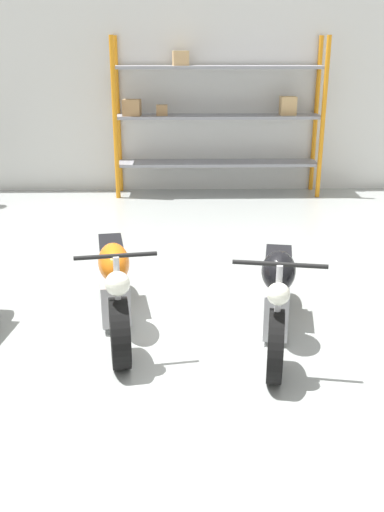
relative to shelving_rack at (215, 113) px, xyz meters
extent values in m
plane|color=#9EA3A0|center=(-0.52, -5.62, -1.45)|extent=(30.00, 30.00, 0.00)
cube|color=silver|center=(-0.52, 0.37, 0.35)|extent=(30.00, 0.08, 3.60)
cylinder|color=orange|center=(-1.73, -0.27, -0.08)|extent=(0.08, 0.08, 2.73)
cylinder|color=orange|center=(1.85, -0.27, -0.08)|extent=(0.08, 0.08, 2.73)
cylinder|color=orange|center=(-1.73, 0.28, -0.08)|extent=(0.08, 0.08, 2.73)
cylinder|color=orange|center=(1.85, 0.28, -0.08)|extent=(0.08, 0.08, 2.73)
cube|color=gray|center=(0.06, 0.00, -0.89)|extent=(3.59, 0.55, 0.05)
cube|color=gray|center=(0.06, 0.00, -0.06)|extent=(3.59, 0.55, 0.05)
cube|color=gray|center=(0.06, 0.00, 0.77)|extent=(3.59, 0.55, 0.05)
cube|color=tan|center=(-0.60, 0.05, 0.91)|extent=(0.29, 0.34, 0.24)
cube|color=tan|center=(1.28, -0.02, 0.12)|extent=(0.28, 0.25, 0.31)
cube|color=#A87F51|center=(-1.45, -0.08, 0.10)|extent=(0.32, 0.29, 0.27)
cube|color=#A87F51|center=(-0.93, -0.04, 0.05)|extent=(0.20, 0.19, 0.18)
cylinder|color=black|center=(-1.14, -6.00, -1.15)|extent=(0.24, 0.62, 0.61)
cylinder|color=black|center=(-1.37, -4.55, -1.15)|extent=(0.24, 0.62, 0.61)
cube|color=#ADADB2|center=(-1.26, -5.22, -1.18)|extent=(0.35, 0.53, 0.41)
ellipsoid|color=orange|center=(-1.23, -5.39, -0.74)|extent=(0.36, 0.57, 0.33)
cube|color=black|center=(-1.32, -4.82, -0.79)|extent=(0.32, 0.61, 0.10)
cube|color=orange|center=(-1.33, -4.80, -0.88)|extent=(0.26, 0.44, 0.12)
cylinder|color=#ADADB2|center=(-1.14, -5.98, -0.81)|extent=(0.06, 0.06, 0.67)
sphere|color=silver|center=(-1.13, -6.05, -0.68)|extent=(0.20, 0.20, 0.20)
cylinder|color=black|center=(-1.15, -5.95, -0.48)|extent=(0.66, 0.14, 0.04)
cylinder|color=black|center=(0.13, -6.24, -1.15)|extent=(0.22, 0.62, 0.60)
cylinder|color=black|center=(0.38, -4.81, -1.15)|extent=(0.22, 0.62, 0.60)
cube|color=#ADADB2|center=(0.26, -5.48, -1.18)|extent=(0.31, 0.56, 0.44)
ellipsoid|color=black|center=(0.23, -5.64, -0.74)|extent=(0.37, 0.48, 0.35)
cube|color=black|center=(0.32, -5.17, -0.79)|extent=(0.33, 0.52, 0.10)
cube|color=black|center=(0.33, -5.06, -0.88)|extent=(0.27, 0.37, 0.12)
cylinder|color=#ADADB2|center=(0.13, -6.22, -0.81)|extent=(0.06, 0.06, 0.68)
sphere|color=silver|center=(0.12, -6.29, -0.67)|extent=(0.18, 0.18, 0.18)
cylinder|color=black|center=(0.14, -6.20, -0.46)|extent=(0.72, 0.16, 0.04)
camera|label=1|loc=(-0.62, -10.26, 1.11)|focal=40.00mm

